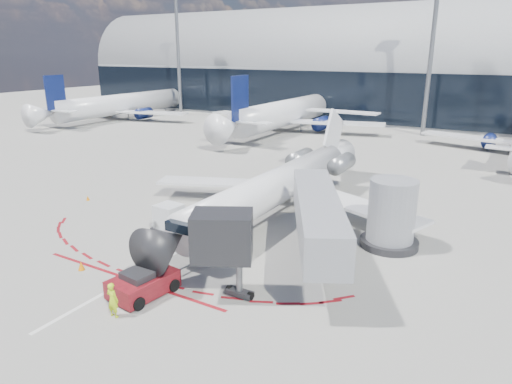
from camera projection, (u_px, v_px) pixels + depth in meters
The scene contains 15 objects.
ground at pixel (234, 220), 36.69m from camera, with size 260.00×260.00×0.00m, color slate.
apron_centerline at pixel (247, 213), 38.34m from camera, with size 0.25×40.00×0.01m, color silver.
apron_stop_bar at pixel (129, 279), 27.22m from camera, with size 14.00×0.25×0.01m, color maroon.
terminal_building at pixel (418, 76), 87.65m from camera, with size 150.00×24.15×24.00m.
jet_bridge at pixel (338, 218), 28.57m from camera, with size 10.03×15.20×4.90m.
light_mast_west at pixel (178, 54), 94.34m from camera, with size 0.70×0.70×25.00m, color slate.
light_mast_centre at pixel (431, 55), 70.08m from camera, with size 0.70×0.70×25.00m, color slate.
regional_jet at pixel (282, 183), 37.94m from camera, with size 24.58×30.31×7.59m.
pushback_tug at pixel (143, 283), 25.37m from camera, with size 2.84×5.86×1.50m.
ramp_worker at pixel (113, 300), 23.12m from camera, with size 0.70×0.46×1.91m, color #B9E117.
uld_container at pixel (169, 218), 34.19m from camera, with size 2.34×2.02×2.10m.
safety_cone_left at pixel (88, 198), 41.55m from camera, with size 0.32×0.32×0.44m, color orange.
safety_cone_right at pixel (81, 266), 28.29m from camera, with size 0.41×0.41×0.57m, color orange.
bg_airliner_0 at pixel (122, 90), 90.59m from camera, with size 35.46×37.54×11.47m, color silver, non-canonical shape.
bg_airliner_1 at pixel (291, 94), 77.32m from camera, with size 38.06×40.29×12.31m, color silver, non-canonical shape.
Camera 1 is at (18.95, -28.74, 13.02)m, focal length 32.00 mm.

